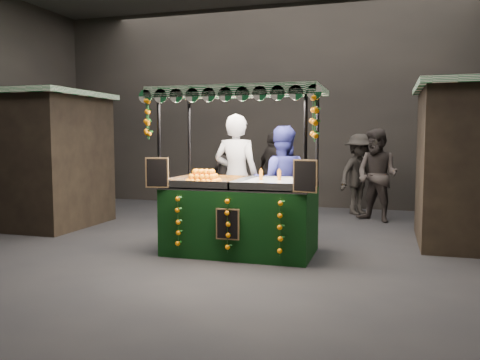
% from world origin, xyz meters
% --- Properties ---
extents(ground, '(12.00, 12.00, 0.00)m').
position_xyz_m(ground, '(0.00, 0.00, 0.00)').
color(ground, black).
rests_on(ground, ground).
extents(market_hall, '(12.10, 10.10, 5.05)m').
position_xyz_m(market_hall, '(0.00, 0.00, 3.38)').
color(market_hall, black).
rests_on(market_hall, ground).
extents(neighbour_stall_left, '(3.00, 2.20, 2.60)m').
position_xyz_m(neighbour_stall_left, '(-4.40, 1.00, 1.31)').
color(neighbour_stall_left, black).
rests_on(neighbour_stall_left, ground).
extents(juice_stall, '(2.52, 1.48, 2.44)m').
position_xyz_m(juice_stall, '(0.42, -0.15, 0.75)').
color(juice_stall, black).
rests_on(juice_stall, ground).
extents(vendor_grey, '(0.79, 0.53, 2.12)m').
position_xyz_m(vendor_grey, '(0.05, 0.80, 1.06)').
color(vendor_grey, gray).
rests_on(vendor_grey, ground).
extents(vendor_blue, '(1.08, 0.93, 1.92)m').
position_xyz_m(vendor_blue, '(0.81, 0.87, 0.96)').
color(vendor_blue, navy).
rests_on(vendor_blue, ground).
extents(shopper_0, '(0.68, 0.50, 1.72)m').
position_xyz_m(shopper_0, '(-3.37, 1.98, 0.86)').
color(shopper_0, '#2C2624').
rests_on(shopper_0, ground).
extents(shopper_1, '(1.17, 1.11, 1.91)m').
position_xyz_m(shopper_1, '(2.30, 3.27, 0.95)').
color(shopper_1, '#2D2725').
rests_on(shopper_1, ground).
extents(shopper_2, '(1.10, 1.07, 1.85)m').
position_xyz_m(shopper_2, '(-0.08, 4.14, 0.92)').
color(shopper_2, '#292421').
rests_on(shopper_2, ground).
extents(shopper_3, '(1.26, 1.32, 1.80)m').
position_xyz_m(shopper_3, '(1.91, 4.15, 0.90)').
color(shopper_3, black).
rests_on(shopper_3, ground).
extents(shopper_4, '(0.89, 0.74, 1.57)m').
position_xyz_m(shopper_4, '(-4.50, 3.35, 0.79)').
color(shopper_4, black).
rests_on(shopper_4, ground).
extents(shopper_6, '(0.50, 0.65, 1.60)m').
position_xyz_m(shopper_6, '(-1.40, 4.39, 0.80)').
color(shopper_6, black).
rests_on(shopper_6, ground).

